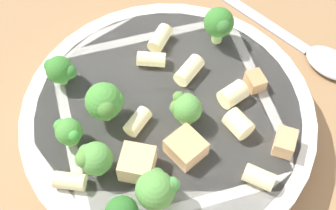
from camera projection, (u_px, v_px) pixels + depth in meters
ground_plane at (168, 132)px, 0.44m from camera, size 2.00×2.00×0.00m
pasta_bowl at (168, 120)px, 0.42m from camera, size 0.26×0.26×0.04m
broccoli_floret_0 at (94, 158)px, 0.36m from camera, size 0.03×0.03×0.03m
broccoli_floret_1 at (159, 189)px, 0.34m from camera, size 0.03×0.03×0.04m
broccoli_floret_2 at (68, 132)px, 0.37m from camera, size 0.02×0.02×0.03m
broccoli_floret_3 at (106, 103)px, 0.38m from camera, size 0.03×0.03×0.04m
broccoli_floret_4 at (60, 70)px, 0.41m from camera, size 0.02×0.03×0.03m
broccoli_floret_5 at (219, 24)px, 0.43m from camera, size 0.03×0.03×0.04m
broccoli_floret_6 at (186, 108)px, 0.38m from camera, size 0.03×0.03×0.03m
rigatoni_0 at (189, 70)px, 0.42m from camera, size 0.03×0.03×0.01m
rigatoni_1 at (138, 122)px, 0.39m from camera, size 0.03×0.02×0.01m
rigatoni_2 at (151, 59)px, 0.43m from camera, size 0.01×0.03×0.01m
rigatoni_3 at (70, 181)px, 0.36m from camera, size 0.01×0.02×0.01m
rigatoni_4 at (259, 177)px, 0.36m from camera, size 0.02×0.03×0.01m
rigatoni_5 at (160, 38)px, 0.44m from camera, size 0.03×0.02×0.01m
rigatoni_6 at (238, 124)px, 0.39m from camera, size 0.03×0.03×0.02m
rigatoni_7 at (233, 94)px, 0.40m from camera, size 0.03×0.03×0.02m
chicken_chunk_0 at (285, 143)px, 0.38m from camera, size 0.02×0.02×0.02m
chicken_chunk_1 at (255, 81)px, 0.41m from camera, size 0.02×0.02×0.01m
chicken_chunk_2 at (137, 164)px, 0.37m from camera, size 0.03×0.03×0.02m
chicken_chunk_3 at (186, 147)px, 0.38m from camera, size 0.04×0.04×0.02m
spoon at (312, 52)px, 0.48m from camera, size 0.12×0.15×0.01m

